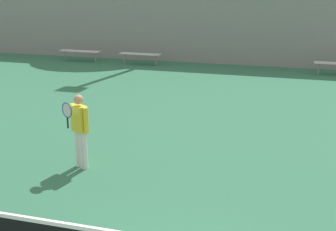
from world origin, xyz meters
The scene contains 4 objects.
tennis_player centered at (-2.95, 3.81, 0.85)m, with size 0.51×0.49×1.52m.
bench_adjacent_court centered at (-5.77, 15.15, 0.45)m, with size 1.84×0.40×0.49m.
bench_by_gate centered at (-8.71, 15.15, 0.45)m, with size 1.92×0.40×0.49m.
back_fence centered at (0.00, 16.28, 1.48)m, with size 32.97×0.06×2.97m.
Camera 1 is at (1.26, -4.17, 3.73)m, focal length 50.00 mm.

